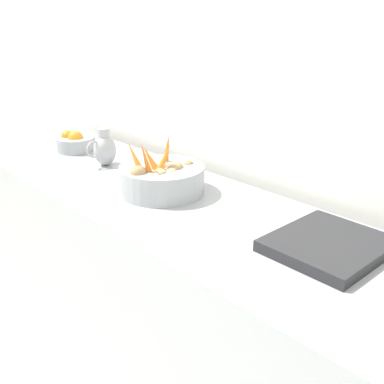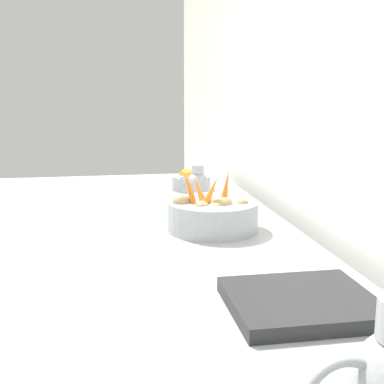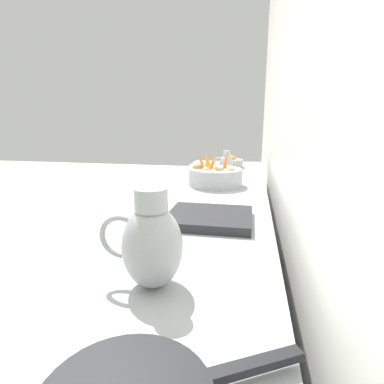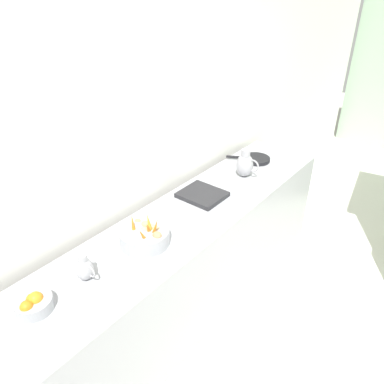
{
  "view_description": "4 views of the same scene",
  "coord_description": "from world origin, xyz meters",
  "views": [
    {
      "loc": [
        -0.46,
        0.72,
        1.58
      ],
      "look_at": [
        -1.32,
        -0.22,
        1.09
      ],
      "focal_mm": 42.68,
      "sensor_mm": 36.0,
      "label": 1
    },
    {
      "loc": [
        -1.14,
        1.16,
        1.43
      ],
      "look_at": [
        -1.4,
        -0.33,
        1.13
      ],
      "focal_mm": 47.24,
      "sensor_mm": 36.0,
      "label": 2
    },
    {
      "loc": [
        -1.74,
        1.28,
        1.33
      ],
      "look_at": [
        -1.49,
        -0.03,
        1.01
      ],
      "focal_mm": 28.6,
      "sensor_mm": 36.0,
      "label": 3
    },
    {
      "loc": [
        -0.05,
        -1.95,
        2.46
      ],
      "look_at": [
        -1.5,
        -0.14,
        1.1
      ],
      "focal_mm": 34.72,
      "sensor_mm": 36.0,
      "label": 4
    }
  ],
  "objects": [
    {
      "name": "prep_counter",
      "position": [
        -1.51,
        -0.21,
        0.46
      ],
      "size": [
        0.66,
        3.21,
        0.92
      ],
      "primitive_type": "cube",
      "color": "#9EA0A5",
      "rests_on": "ground_plane"
    },
    {
      "name": "orange_bowl",
      "position": [
        -1.57,
        -1.39,
        0.97
      ],
      "size": [
        0.2,
        0.2,
        0.11
      ],
      "color": "#9EA0A5",
      "rests_on": "prep_counter"
    },
    {
      "name": "counter_sink_basin",
      "position": [
        -1.59,
        0.1,
        0.94
      ],
      "size": [
        0.34,
        0.3,
        0.04
      ],
      "primitive_type": "cube",
      "color": "#232326",
      "rests_on": "prep_counter"
    },
    {
      "name": "metal_pitcher_short",
      "position": [
        -1.55,
        -1.07,
        1.0
      ],
      "size": [
        0.15,
        0.1,
        0.18
      ],
      "color": "#A3A3A8",
      "rests_on": "prep_counter"
    },
    {
      "name": "vegetable_colander",
      "position": [
        -1.52,
        -0.61,
        0.98
      ],
      "size": [
        0.34,
        0.34,
        0.23
      ],
      "color": "#9EA0A5",
      "rests_on": "prep_counter"
    }
  ]
}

